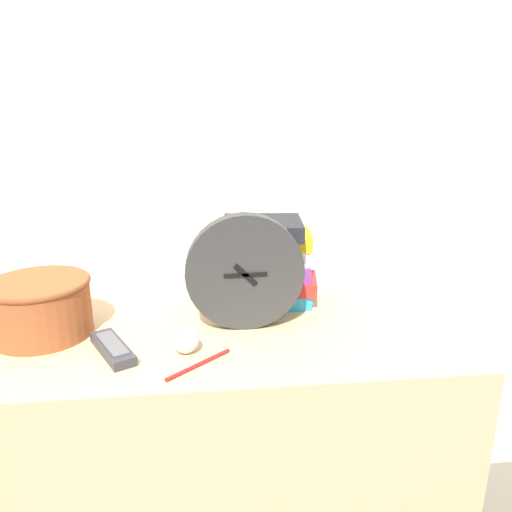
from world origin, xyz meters
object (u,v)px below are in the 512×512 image
at_px(basket, 40,305).
at_px(tv_remote, 113,348).
at_px(desk_clock, 245,272).
at_px(crumpled_paper_ball, 186,340).
at_px(book_stack, 267,261).
at_px(pen, 199,364).

relative_size(basket, tv_remote, 1.37).
distance_m(desk_clock, crumpled_paper_ball, 0.20).
relative_size(desk_clock, tv_remote, 1.64).
relative_size(book_stack, pen, 2.03).
relative_size(tv_remote, pen, 1.28).
height_order(basket, crumpled_paper_ball, basket).
distance_m(desk_clock, tv_remote, 0.32).
height_order(desk_clock, pen, desk_clock).
height_order(tv_remote, crumpled_paper_ball, crumpled_paper_ball).
bearing_deg(crumpled_paper_ball, desk_clock, 39.02).
relative_size(tv_remote, crumpled_paper_ball, 2.90).
bearing_deg(book_stack, desk_clock, -115.22).
distance_m(book_stack, tv_remote, 0.43).
relative_size(basket, crumpled_paper_ball, 3.98).
bearing_deg(pen, basket, 152.15).
distance_m(desk_clock, book_stack, 0.16).
bearing_deg(crumpled_paper_ball, tv_remote, 175.11).
relative_size(basket, pen, 1.75).
bearing_deg(book_stack, tv_remote, -145.31).
xyz_separation_m(basket, pen, (0.34, -0.18, -0.06)).
bearing_deg(tv_remote, basket, 147.17).
xyz_separation_m(book_stack, crumpled_paper_ball, (-0.20, -0.25, -0.08)).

